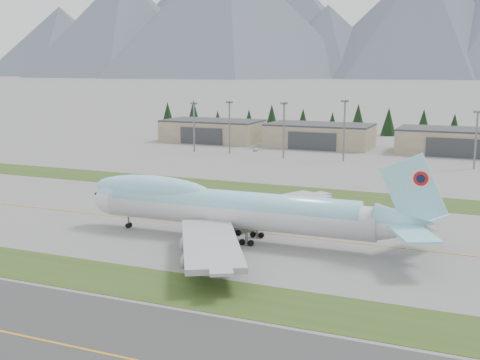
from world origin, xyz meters
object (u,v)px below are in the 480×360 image
at_px(boeing_747_freighter, 232,208).
at_px(hangar_right, 456,141).
at_px(service_vehicle_b, 403,164).
at_px(service_vehicle_a, 256,151).
at_px(hangar_center, 320,135).
at_px(hangar_left, 213,131).

height_order(boeing_747_freighter, hangar_right, boeing_747_freighter).
distance_m(boeing_747_freighter, service_vehicle_b, 121.27).
height_order(service_vehicle_a, service_vehicle_b, service_vehicle_a).
height_order(hangar_right, service_vehicle_a, hangar_right).
bearing_deg(boeing_747_freighter, hangar_center, 97.70).
xyz_separation_m(boeing_747_freighter, service_vehicle_a, (-45.89, 132.18, -6.85)).
distance_m(boeing_747_freighter, hangar_center, 159.10).
bearing_deg(hangar_left, hangar_right, 0.00).
height_order(hangar_center, hangar_right, same).
bearing_deg(boeing_747_freighter, service_vehicle_a, 108.25).
height_order(hangar_left, service_vehicle_b, hangar_left).
bearing_deg(hangar_center, hangar_left, 180.00).
bearing_deg(service_vehicle_b, hangar_center, 57.59).
height_order(boeing_747_freighter, service_vehicle_b, boeing_747_freighter).
relative_size(hangar_left, service_vehicle_b, 13.18).
height_order(boeing_747_freighter, service_vehicle_a, boeing_747_freighter).
xyz_separation_m(hangar_left, service_vehicle_b, (98.15, -37.79, -5.39)).
bearing_deg(hangar_right, service_vehicle_a, -162.99).
bearing_deg(service_vehicle_b, service_vehicle_a, 87.82).
xyz_separation_m(hangar_left, service_vehicle_a, (32.86, -25.13, -5.39)).
xyz_separation_m(boeing_747_freighter, hangar_left, (-78.75, 157.31, -1.46)).
distance_m(hangar_center, hangar_right, 60.00).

